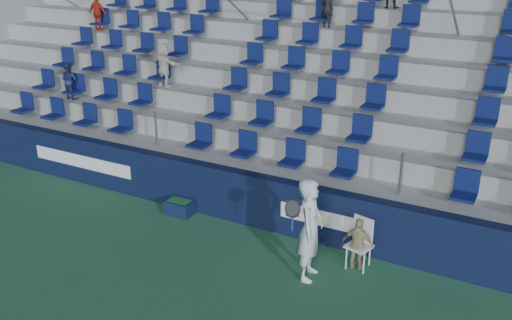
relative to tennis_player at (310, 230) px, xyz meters
The scene contains 7 objects.
ground 2.78m from the tennis_player, 136.45° to the right, with size 70.00×70.00×0.00m, color #2A6340.
sponsor_wall 2.35m from the tennis_player, 144.09° to the left, with size 24.00×0.32×1.20m.
grandstand 6.82m from the tennis_player, 106.26° to the left, with size 24.00×8.17×6.63m.
tennis_player is the anchor object (origin of this frame).
line_judge_chair 1.19m from the tennis_player, 50.96° to the left, with size 0.53×0.54×0.99m.
line_judge 1.10m from the tennis_player, 45.43° to the left, with size 0.62×0.26×1.06m, color tan.
ball_bin 3.87m from the tennis_player, 165.30° to the left, with size 0.64×0.42×0.35m.
Camera 1 is at (5.43, -6.79, 5.95)m, focal length 40.00 mm.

